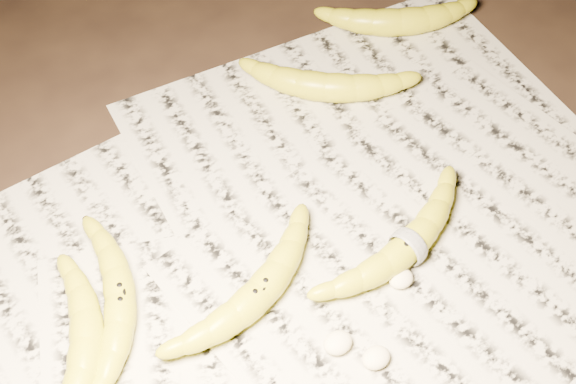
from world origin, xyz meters
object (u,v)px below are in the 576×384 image
banana_left_b (86,343)px  banana_taped (408,245)px  banana_center (259,292)px  banana_upper_b (400,20)px  banana_upper_a (326,85)px  banana_left_a (120,298)px

banana_left_b → banana_taped: (0.36, -0.08, -0.00)m
banana_center → banana_upper_b: 0.49m
banana_upper_a → banana_upper_b: 0.17m
banana_left_b → banana_upper_b: 0.63m
banana_center → banana_taped: (0.17, -0.04, -0.00)m
banana_upper_b → banana_left_a: bearing=-131.8°
banana_left_a → banana_center: banana_center is taller
banana_upper_b → banana_upper_a: bearing=-134.6°
banana_left_a → banana_upper_a: (0.37, 0.15, 0.00)m
banana_center → banana_left_a: bearing=131.4°
banana_left_a → banana_center: 0.15m
banana_taped → banana_upper_b: 0.39m
banana_left_b → banana_upper_b: size_ratio=0.96×
banana_left_b → banana_upper_b: (0.59, 0.23, 0.00)m
banana_center → banana_upper_a: bearing=24.1°
banana_left_a → banana_taped: size_ratio=0.92×
banana_left_b → banana_center: banana_center is taller
banana_taped → banana_upper_b: (0.23, 0.32, 0.00)m
banana_taped → banana_upper_b: banana_upper_b is taller
banana_taped → banana_upper_a: (0.07, 0.26, 0.00)m
banana_left_b → banana_center: 0.19m
banana_left_a → banana_center: bearing=-97.2°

